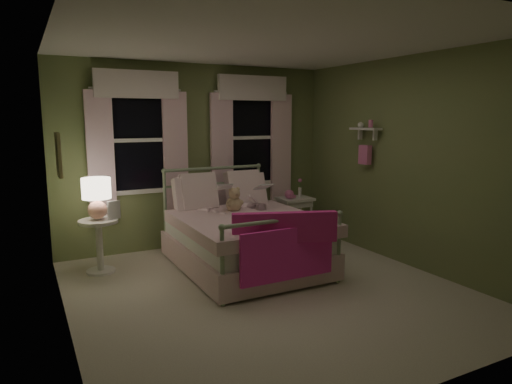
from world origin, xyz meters
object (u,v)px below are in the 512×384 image
teddy_bear (234,201)px  nightstand_right (295,204)px  child_right (248,189)px  nightstand_left (99,239)px  table_lamp (97,194)px  child_left (209,193)px  bed (243,237)px

teddy_bear → nightstand_right: bearing=23.2°
child_right → nightstand_right: child_right is taller
nightstand_right → nightstand_left: bearing=-176.0°
table_lamp → nightstand_right: 2.93m
child_left → teddy_bear: 0.34m
child_left → nightstand_left: 1.44m
teddy_bear → nightstand_right: (1.26, 0.54, -0.24)m
teddy_bear → nightstand_left: bearing=168.3°
bed → nightstand_right: (1.26, 0.80, 0.17)m
bed → nightstand_right: 1.51m
teddy_bear → nightstand_right: size_ratio=0.51×
bed → child_left: child_left is taller
bed → teddy_bear: (0.00, 0.26, 0.41)m
child_right → table_lamp: (-1.91, 0.18, 0.05)m
bed → nightstand_left: 1.73m
teddy_bear → table_lamp: size_ratio=0.66×
child_left → child_right: 0.56m
table_lamp → nightstand_right: bearing=4.0°
child_right → nightstand_left: bearing=-13.6°
nightstand_left → table_lamp: 0.54m
teddy_bear → nightstand_left: 1.70m
child_left → teddy_bear: child_left is taller
bed → nightstand_right: bearing=32.5°
child_right → teddy_bear: 0.34m
child_right → nightstand_left: (-1.91, 0.18, -0.49)m
child_left → nightstand_right: size_ratio=1.04×
child_left → child_right: bearing=164.2°
child_right → child_left: bearing=-8.3°
nightstand_left → nightstand_right: 2.90m
bed → nightstand_right: size_ratio=3.18×
bed → nightstand_left: bed is taller
child_left → nightstand_right: child_left is taller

